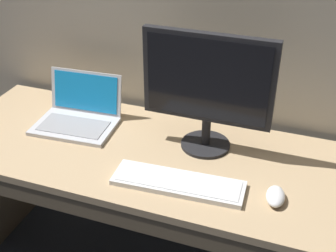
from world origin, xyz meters
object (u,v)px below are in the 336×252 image
(external_monitor, at_px, (207,85))
(computer_mouse, at_px, (275,196))
(wired_keyboard, at_px, (178,183))
(laptop_silver, at_px, (78,116))

(external_monitor, height_order, computer_mouse, external_monitor)
(computer_mouse, bearing_deg, wired_keyboard, 179.45)
(laptop_silver, xyz_separation_m, computer_mouse, (0.92, -0.23, -0.02))
(wired_keyboard, bearing_deg, computer_mouse, 5.66)
(laptop_silver, distance_m, wired_keyboard, 0.63)
(external_monitor, height_order, wired_keyboard, external_monitor)
(external_monitor, bearing_deg, wired_keyboard, -94.99)
(laptop_silver, distance_m, external_monitor, 0.64)
(wired_keyboard, relative_size, computer_mouse, 4.39)
(wired_keyboard, bearing_deg, external_monitor, 85.01)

